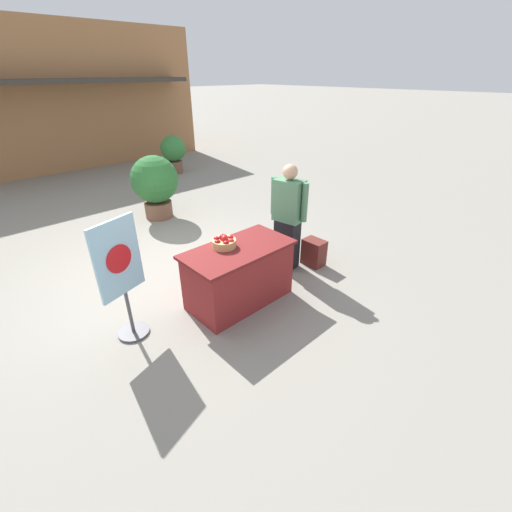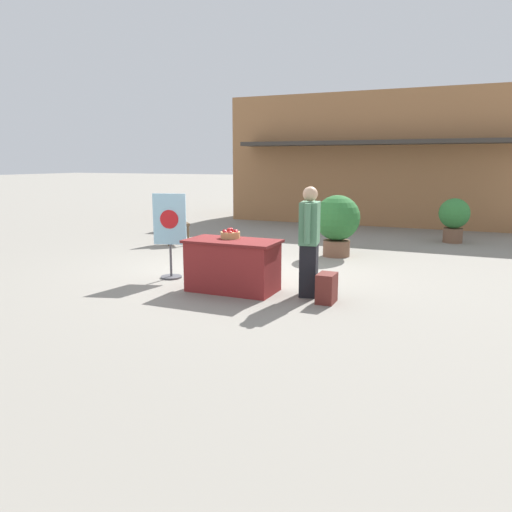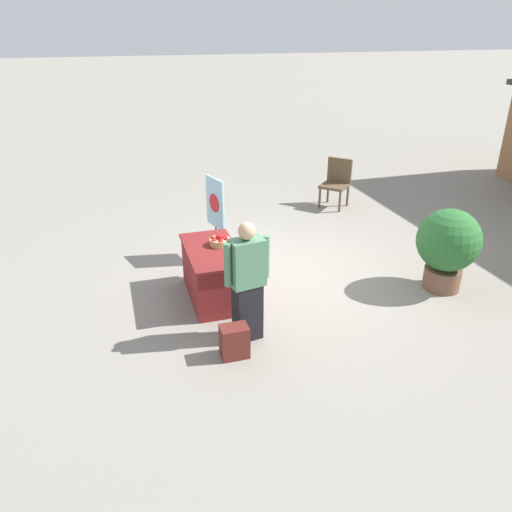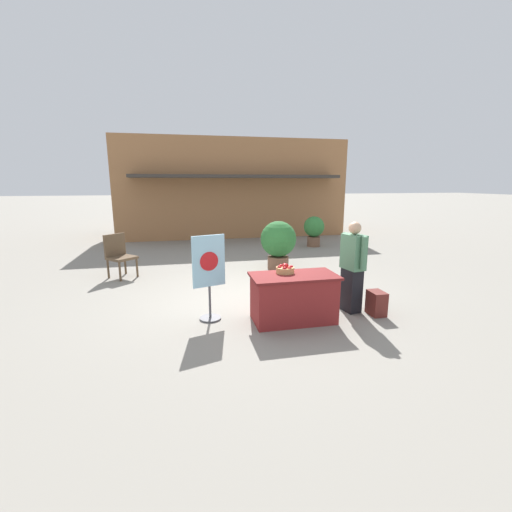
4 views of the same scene
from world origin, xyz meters
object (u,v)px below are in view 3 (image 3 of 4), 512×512
at_px(poster_board, 216,216).
at_px(potted_plant_near_right, 448,244).
at_px(patio_chair, 337,180).
at_px(display_table, 213,273).
at_px(apple_basket, 220,241).
at_px(person_visitor, 247,282).
at_px(backpack, 234,341).

height_order(poster_board, potted_plant_near_right, poster_board).
bearing_deg(poster_board, patio_chair, -165.48).
height_order(display_table, patio_chair, patio_chair).
distance_m(apple_basket, person_visitor, 1.26).
distance_m(display_table, backpack, 1.51).
distance_m(poster_board, potted_plant_near_right, 3.71).
bearing_deg(person_visitor, apple_basket, -7.25).
bearing_deg(potted_plant_near_right, backpack, -77.57).
distance_m(display_table, person_visitor, 1.24).
height_order(patio_chair, potted_plant_near_right, potted_plant_near_right).
distance_m(poster_board, patio_chair, 3.68).
bearing_deg(display_table, potted_plant_near_right, 78.06).
bearing_deg(person_visitor, patio_chair, -46.78).
xyz_separation_m(person_visitor, poster_board, (-2.49, 0.15, -0.04)).
distance_m(person_visitor, patio_chair, 5.50).
relative_size(display_table, patio_chair, 1.34).
bearing_deg(person_visitor, display_table, 0.00).
xyz_separation_m(apple_basket, person_visitor, (1.25, 0.06, -0.04)).
bearing_deg(backpack, potted_plant_near_right, 102.43).
xyz_separation_m(backpack, patio_chair, (-4.76, 3.55, 0.38)).
relative_size(apple_basket, patio_chair, 0.29).
bearing_deg(display_table, apple_basket, 127.21).
height_order(display_table, poster_board, poster_board).
relative_size(person_visitor, potted_plant_near_right, 1.26).
bearing_deg(backpack, patio_chair, 143.23).
bearing_deg(person_visitor, backpack, 132.71).
distance_m(apple_basket, backpack, 1.74).
xyz_separation_m(display_table, person_visitor, (1.15, 0.20, 0.42)).
xyz_separation_m(poster_board, potted_plant_near_right, (2.07, 3.08, -0.04)).
relative_size(poster_board, potted_plant_near_right, 1.12).
bearing_deg(display_table, patio_chair, 133.03).
relative_size(display_table, potted_plant_near_right, 1.10).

